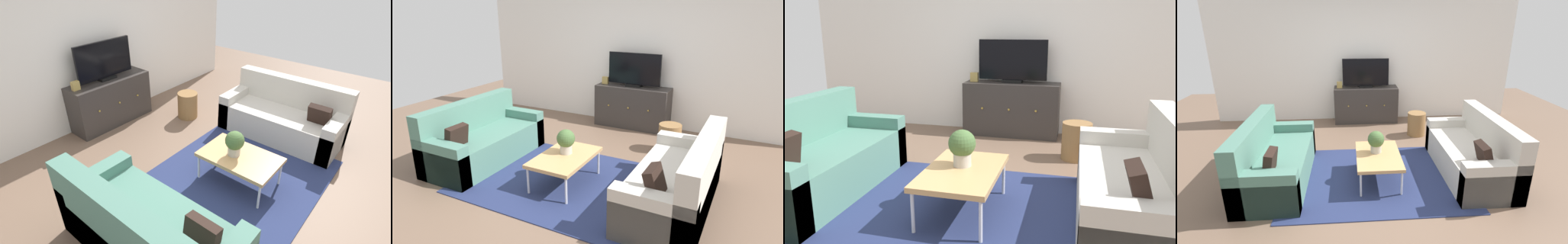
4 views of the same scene
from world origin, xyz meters
The scene contains 11 objects.
ground_plane centered at (0.00, 0.00, 0.00)m, with size 10.00×10.00×0.00m, color brown.
wall_back centered at (0.00, 2.55, 1.35)m, with size 6.40×0.12×2.70m, color white.
area_rug centered at (0.00, -0.15, 0.01)m, with size 2.50×1.90×0.01m, color navy.
couch_left_side centered at (-1.43, -0.10, 0.29)m, with size 0.80×1.76×0.86m.
couch_right_side centered at (1.43, -0.10, 0.29)m, with size 0.80×1.76×0.86m.
coffee_table centered at (0.03, -0.19, 0.36)m, with size 0.60×0.92×0.39m.
potted_plant centered at (0.00, -0.12, 0.56)m, with size 0.23×0.23×0.31m.
tv_console centered at (0.00, 2.27, 0.38)m, with size 1.34×0.47×0.76m.
flat_screen_tv centered at (0.00, 2.29, 1.06)m, with size 0.96×0.16×0.60m.
mantel_clock centered at (-0.55, 2.27, 0.82)m, with size 0.11×0.07×0.13m, color tan.
wicker_basket centered at (0.92, 1.41, 0.22)m, with size 0.34×0.34×0.44m, color olive.
Camera 2 is at (2.08, -3.57, 2.16)m, focal length 32.06 mm.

